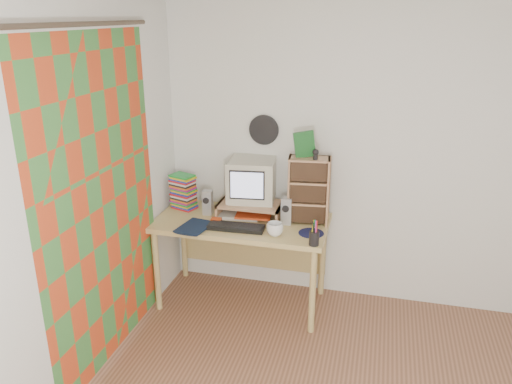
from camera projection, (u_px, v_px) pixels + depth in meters
The scene contains 20 objects.
back_wall at pixel (377, 158), 3.98m from camera, with size 3.50×3.50×0.00m, color white.
left_wall at pixel (49, 219), 2.80m from camera, with size 3.50×3.50×0.00m, color white.
curtain at pixel (103, 206), 3.26m from camera, with size 2.20×2.20×0.00m, color #C6401B.
wall_disc at pixel (264, 130), 4.12m from camera, with size 0.25×0.25×0.02m, color black.
desk at pixel (244, 232), 4.16m from camera, with size 1.40×0.70×0.75m.
monitor_riser at pixel (250, 206), 4.10m from camera, with size 0.52×0.30×0.12m.
crt_monitor at pixel (251, 181), 4.08m from camera, with size 0.36×0.36×0.34m, color beige.
speaker_left at pixel (208, 202), 4.15m from camera, with size 0.08×0.08×0.21m, color #A8A8AC.
speaker_right at pixel (287, 211), 3.96m from camera, with size 0.08×0.08×0.22m, color #A8A8AC.
keyboard at pixel (236, 227), 3.89m from camera, with size 0.44×0.15×0.03m, color black.
dvd_stack at pixel (183, 193), 4.27m from camera, with size 0.19×0.14×0.27m, color brown, non-canonical shape.
cd_rack at pixel (308, 191), 3.94m from camera, with size 0.32×0.17×0.54m, color tan.
mug at pixel (275, 229), 3.77m from camera, with size 0.13×0.13×0.10m, color white.
diary at pixel (183, 223), 3.93m from camera, with size 0.26×0.20×0.05m, color #0E1B34.
mousepad at pixel (311, 233), 3.82m from camera, with size 0.20×0.20×0.00m, color black.
pen_cup at pixel (314, 236), 3.60m from camera, with size 0.07×0.07×0.15m, color black, non-canonical shape.
papers at pixel (245, 214), 4.13m from camera, with size 0.33×0.24×0.04m, color beige, non-canonical shape.
red_box at pixel (216, 221), 4.00m from camera, with size 0.08×0.05×0.04m, color #BB3A14.
game_box at pixel (304, 144), 3.84m from camera, with size 0.16×0.03×0.20m, color #185621.
webcam at pixel (316, 154), 3.79m from camera, with size 0.05×0.05×0.08m, color black, non-canonical shape.
Camera 1 is at (0.02, -2.21, 2.34)m, focal length 35.00 mm.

